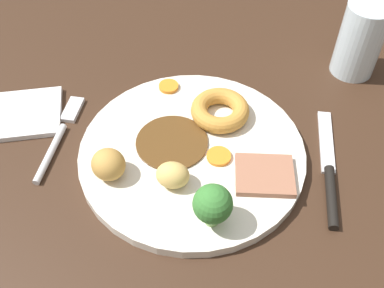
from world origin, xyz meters
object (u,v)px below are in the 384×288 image
water_glass (360,40)px  fork (60,135)px  dinner_plate (192,153)px  yorkshire_pudding (220,110)px  roast_potato_right (108,164)px  broccoli_floret (213,205)px  roast_potato_left (173,175)px  knife (329,175)px  meat_slice_main (265,175)px  carrot_coin_back (219,158)px  folded_napkin (20,114)px  carrot_coin_front (169,86)px

water_glass → fork: bearing=-157.7°
dinner_plate → yorkshire_pudding: (3.25, 6.03, 1.79)cm
water_glass → yorkshire_pudding: bearing=-147.1°
roast_potato_right → broccoli_floret: size_ratio=0.74×
roast_potato_left → knife: size_ratio=0.21×
broccoli_floret → meat_slice_main: bearing=47.4°
roast_potato_left → carrot_coin_back: 6.64cm
roast_potato_right → broccoli_floret: broccoli_floret is taller
yorkshire_pudding → broccoli_floret: bearing=-91.3°
dinner_plate → folded_napkin: 24.54cm
roast_potato_left → roast_potato_right: bearing=173.8°
yorkshire_pudding → water_glass: 23.36cm
roast_potato_right → carrot_coin_front: roast_potato_right is taller
carrot_coin_front → dinner_plate: bearing=-69.8°
roast_potato_right → broccoli_floret: 13.60cm
roast_potato_right → fork: 10.85cm
dinner_plate → carrot_coin_back: carrot_coin_back is taller
meat_slice_main → roast_potato_right: bearing=-177.4°
roast_potato_left → water_glass: size_ratio=0.36×
dinner_plate → roast_potato_left: size_ratio=7.21×
yorkshire_pudding → knife: yorkshire_pudding is taller
dinner_plate → folded_napkin: (-23.94, 5.38, -0.30)cm
carrot_coin_back → folded_napkin: size_ratio=0.27×
roast_potato_right → water_glass: 39.64cm
fork → carrot_coin_back: bearing=-93.9°
carrot_coin_front → knife: size_ratio=0.15×
broccoli_floret → roast_potato_right: bearing=155.3°
yorkshire_pudding → water_glass: (19.45, 12.59, 2.97)cm
roast_potato_right → carrot_coin_back: bearing=13.6°
roast_potato_left → carrot_coin_back: bearing=36.9°
knife → water_glass: (5.84, 20.70, 5.01)cm
broccoli_floret → dinner_plate: bearing=105.9°
carrot_coin_front → broccoli_floret: (6.97, -21.26, 3.05)cm
carrot_coin_front → water_glass: (26.80, 7.52, 3.81)cm
roast_potato_left → knife: roast_potato_left is taller
dinner_plate → water_glass: 29.75cm
dinner_plate → broccoli_floret: bearing=-74.1°
fork → folded_napkin: (-6.41, 3.29, 0.01)cm
roast_potato_right → carrot_coin_front: bearing=71.2°
broccoli_floret → carrot_coin_back: bearing=86.8°
dinner_plate → broccoli_floret: size_ratio=5.05×
fork → water_glass: bearing=-61.9°
yorkshire_pudding → knife: (13.61, -8.10, -2.03)cm
roast_potato_left → broccoli_floret: size_ratio=0.70×
carrot_coin_front → folded_napkin: carrot_coin_front is taller
roast_potato_right → knife: roast_potato_right is taller
carrot_coin_back → dinner_plate: bearing=157.1°
broccoli_floret → folded_napkin: bearing=149.9°
broccoli_floret → fork: (-20.41, 12.25, -4.31)cm
carrot_coin_front → yorkshire_pudding: bearing=-34.6°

